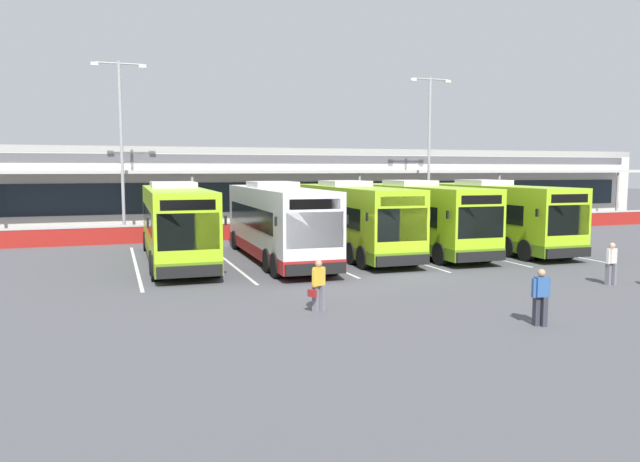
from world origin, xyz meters
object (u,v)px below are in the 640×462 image
object	(u,v)px
coach_bus_rightmost	(492,216)
pedestrian_with_handbag	(318,285)
coach_bus_right_centre	(417,218)
coach_bus_leftmost	(176,225)
coach_bus_left_centre	(277,224)
pedestrian_in_dark_coat	(541,295)
coach_bus_centre	(351,220)
pedestrian_near_bin	(611,262)
lamp_post_west	(121,138)
lamp_post_centre	(429,143)

from	to	relation	value
coach_bus_rightmost	pedestrian_with_handbag	distance (m)	17.87
coach_bus_right_centre	coach_bus_rightmost	world-z (taller)	same
coach_bus_leftmost	coach_bus_left_centre	world-z (taller)	same
pedestrian_in_dark_coat	coach_bus_centre	bearing A→B (deg)	88.61
coach_bus_right_centre	pedestrian_near_bin	size ratio (longest dim) A/B	7.53
coach_bus_rightmost	pedestrian_near_bin	size ratio (longest dim) A/B	7.53
lamp_post_west	coach_bus_leftmost	bearing A→B (deg)	-79.03
coach_bus_centre	lamp_post_west	xyz separation A→B (m)	(-10.96, 11.09, 4.50)
coach_bus_centre	lamp_post_centre	xyz separation A→B (m)	(10.40, 10.57, 4.50)
lamp_post_centre	coach_bus_rightmost	bearing A→B (deg)	-100.94
coach_bus_rightmost	pedestrian_in_dark_coat	world-z (taller)	coach_bus_rightmost
pedestrian_with_handbag	lamp_post_west	distance (m)	23.79
lamp_post_centre	pedestrian_in_dark_coat	bearing A→B (deg)	-112.78
coach_bus_rightmost	lamp_post_west	world-z (taller)	lamp_post_west
pedestrian_with_handbag	pedestrian_near_bin	xyz separation A→B (m)	(11.93, 0.49, 0.02)
coach_bus_leftmost	pedestrian_with_handbag	bearing A→B (deg)	-74.96
coach_bus_right_centre	coach_bus_centre	bearing A→B (deg)	178.54
coach_bus_left_centre	pedestrian_in_dark_coat	xyz separation A→B (m)	(3.81, -14.20, -0.91)
coach_bus_centre	coach_bus_right_centre	bearing A→B (deg)	-1.46
lamp_post_centre	coach_bus_right_centre	bearing A→B (deg)	-121.78
coach_bus_leftmost	pedestrian_in_dark_coat	world-z (taller)	coach_bus_leftmost
coach_bus_rightmost	pedestrian_in_dark_coat	bearing A→B (deg)	-120.52
pedestrian_near_bin	coach_bus_leftmost	bearing A→B (deg)	143.52
lamp_post_west	pedestrian_in_dark_coat	bearing A→B (deg)	-67.94
coach_bus_rightmost	lamp_post_west	bearing A→B (deg)	149.15
coach_bus_rightmost	lamp_post_centre	xyz separation A→B (m)	(2.12, 10.97, 4.50)
coach_bus_centre	lamp_post_centre	size ratio (longest dim) A/B	1.11
coach_bus_rightmost	lamp_post_west	distance (m)	22.86
lamp_post_west	coach_bus_right_centre	bearing A→B (deg)	-37.18
pedestrian_in_dark_coat	pedestrian_near_bin	world-z (taller)	same
coach_bus_right_centre	pedestrian_near_bin	world-z (taller)	coach_bus_right_centre
coach_bus_rightmost	lamp_post_west	xyz separation A→B (m)	(-19.24, 11.49, 4.50)
coach_bus_centre	lamp_post_centre	world-z (taller)	lamp_post_centre
pedestrian_in_dark_coat	lamp_post_west	size ratio (longest dim) A/B	0.15
coach_bus_right_centre	pedestrian_with_handbag	xyz separation A→B (m)	(-9.51, -11.38, -0.93)
lamp_post_west	lamp_post_centre	bearing A→B (deg)	-1.39
pedestrian_with_handbag	lamp_post_west	world-z (taller)	lamp_post_west
coach_bus_left_centre	coach_bus_rightmost	xyz separation A→B (m)	(12.45, 0.46, 0.00)
coach_bus_right_centre	coach_bus_rightmost	distance (m)	4.50
coach_bus_centre	pedestrian_with_handbag	bearing A→B (deg)	-116.50
coach_bus_centre	coach_bus_rightmost	bearing A→B (deg)	-2.78
coach_bus_left_centre	coach_bus_right_centre	world-z (taller)	same
coach_bus_right_centre	lamp_post_west	bearing A→B (deg)	142.82
pedestrian_in_dark_coat	lamp_post_west	bearing A→B (deg)	112.06
coach_bus_leftmost	pedestrian_in_dark_coat	distance (m)	17.43
coach_bus_centre	coach_bus_right_centre	xyz separation A→B (m)	(3.79, -0.10, 0.00)
coach_bus_left_centre	lamp_post_west	size ratio (longest dim) A/B	1.11
coach_bus_leftmost	lamp_post_centre	xyz separation A→B (m)	(19.24, 10.43, 4.50)
pedestrian_in_dark_coat	lamp_post_centre	distance (m)	28.33
coach_bus_leftmost	coach_bus_centre	xyz separation A→B (m)	(8.84, -0.14, 0.00)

